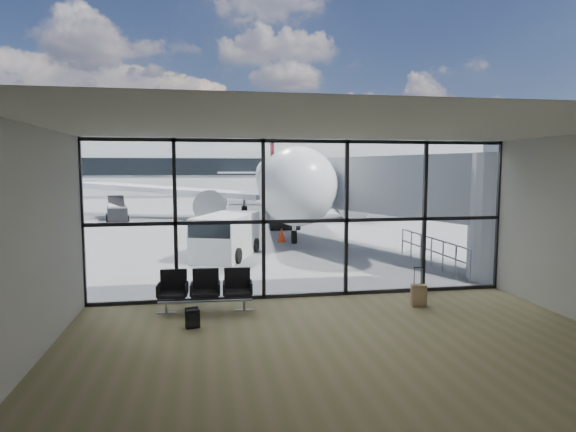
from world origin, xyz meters
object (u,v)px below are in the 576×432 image
object	(u,v)px
backpack	(193,318)
mobile_stairs	(34,236)
airliner	(279,180)
suitcase	(419,295)
belt_loader	(117,213)
service_van	(226,236)
seating_row	(206,288)

from	to	relation	value
backpack	mobile_stairs	size ratio (longest dim) A/B	0.13
mobile_stairs	airliner	bearing A→B (deg)	35.36
suitcase	backpack	bearing A→B (deg)	-161.88
suitcase	belt_loader	world-z (taller)	belt_loader
service_van	belt_loader	world-z (taller)	service_van
suitcase	mobile_stairs	bearing A→B (deg)	149.42
seating_row	service_van	distance (m)	7.61
backpack	airliner	distance (m)	26.63
backpack	mobile_stairs	bearing A→B (deg)	108.33
backpack	suitcase	bearing A→B (deg)	-5.28
service_van	belt_loader	size ratio (longest dim) A/B	1.15
belt_loader	suitcase	bearing A→B (deg)	-75.55
suitcase	seating_row	bearing A→B (deg)	-175.64
seating_row	belt_loader	distance (m)	24.13
service_van	mobile_stairs	bearing A→B (deg)	177.98
seating_row	belt_loader	world-z (taller)	belt_loader
airliner	suitcase	bearing A→B (deg)	-84.45
seating_row	service_van	world-z (taller)	service_van
seating_row	mobile_stairs	size ratio (longest dim) A/B	0.65
suitcase	airliner	size ratio (longest dim) A/B	0.03
airliner	seating_row	bearing A→B (deg)	-97.36
seating_row	suitcase	world-z (taller)	seating_row
backpack	suitcase	size ratio (longest dim) A/B	0.45
suitcase	service_van	distance (m)	9.52
backpack	belt_loader	distance (m)	25.40
airliner	service_van	xyz separation A→B (m)	(-4.87, -16.87, -1.93)
airliner	mobile_stairs	size ratio (longest dim) A/B	9.69
service_van	airliner	bearing A→B (deg)	95.12
airliner	belt_loader	bearing A→B (deg)	-168.88
suitcase	airliner	bearing A→B (deg)	100.84
seating_row	airliner	xyz separation A→B (m)	(5.71, 24.42, 2.24)
seating_row	service_van	size ratio (longest dim) A/B	0.55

